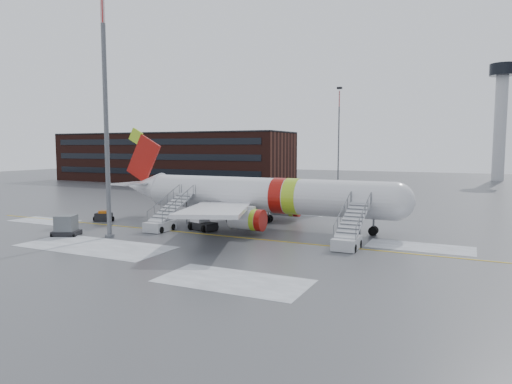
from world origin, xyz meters
The scene contains 11 objects.
ground centered at (0.00, 0.00, 0.00)m, with size 260.00×260.00×0.00m, color #494C4F.
airliner centered at (2.27, 5.77, 3.42)m, with size 35.03×32.97×11.18m.
airstair_fwd centered at (14.37, -0.76, 1.06)m, with size 2.05×7.70×3.48m.
airstair_aft centered at (-5.41, -0.76, 1.06)m, with size 2.05×7.70×3.48m.
pushback_tug centered at (-1.77, 0.93, 0.75)m, with size 3.30×2.84×1.70m.
uld_container centered at (-12.30, -7.45, 0.94)m, with size 2.97×2.62×2.02m.
baggage_tractor centered at (-15.41, 0.87, 0.53)m, with size 2.55×1.78×1.25m.
light_mast_near centered at (-7.78, -6.29, 13.21)m, with size 1.20×1.20×25.54m.
terminal_building centered at (-45.00, 54.98, 6.20)m, with size 62.00×16.11×12.30m.
control_tower centered at (30.00, 95.00, 18.75)m, with size 6.40×6.40×30.00m.
light_mast_far_n centered at (-8.00, 78.00, 13.84)m, with size 1.20×1.20×24.25m.
Camera 1 is at (23.82, -39.70, 8.74)m, focal length 32.00 mm.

